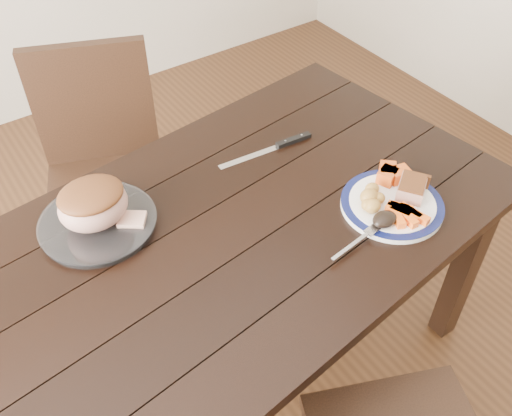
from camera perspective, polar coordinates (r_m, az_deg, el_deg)
ground at (r=2.12m, az=-2.18°, el=-16.35°), size 4.00×4.00×0.00m
dining_table at (r=1.58m, az=-2.81°, el=-4.47°), size 1.70×1.09×0.75m
chair_far at (r=2.15m, az=-14.99°, el=4.52°), size 0.55×0.56×0.93m
dinner_plate at (r=1.61m, az=13.42°, el=0.29°), size 0.28×0.28×0.02m
plate_rim at (r=1.60m, az=13.47°, el=0.51°), size 0.28×0.28×0.02m
serving_platter at (r=1.57m, az=-15.49°, el=-1.52°), size 0.30×0.30×0.02m
pork_slice at (r=1.62m, az=15.29°, el=1.87°), size 0.11×0.11×0.04m
roasted_potatoes at (r=1.57m, az=11.47°, el=0.90°), size 0.09×0.09×0.04m
carrot_batons at (r=1.56m, az=14.62°, el=-0.50°), size 0.09×0.12×0.02m
pumpkin_wedges at (r=1.66m, az=13.39°, el=3.33°), size 0.10×0.09×0.04m
dark_mushroom at (r=1.52m, az=12.75°, el=-1.09°), size 0.07×0.05×0.03m
fork at (r=1.48m, az=10.30°, el=-3.16°), size 0.18×0.04×0.00m
roast_joint at (r=1.52m, az=-15.97°, el=0.26°), size 0.18×0.16×0.12m
cut_slice at (r=1.53m, az=-12.28°, el=-1.17°), size 0.09×0.09×0.02m
carving_knife at (r=1.78m, az=2.68°, el=6.40°), size 0.32×0.05×0.01m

